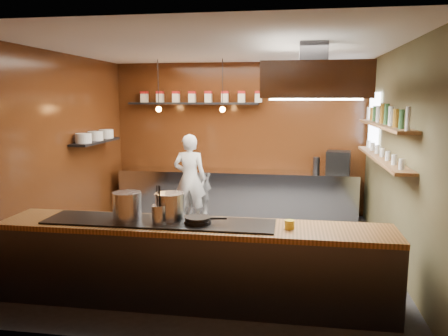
% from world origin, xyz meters
% --- Properties ---
extents(floor, '(5.00, 5.00, 0.00)m').
position_xyz_m(floor, '(0.00, 0.00, 0.00)').
color(floor, black).
rests_on(floor, ground).
extents(back_wall, '(5.00, 0.00, 5.00)m').
position_xyz_m(back_wall, '(0.00, 2.50, 1.50)').
color(back_wall, '#361809').
rests_on(back_wall, ground).
extents(left_wall, '(0.00, 5.00, 5.00)m').
position_xyz_m(left_wall, '(-2.50, 0.00, 1.50)').
color(left_wall, '#361809').
rests_on(left_wall, ground).
extents(right_wall, '(0.00, 5.00, 5.00)m').
position_xyz_m(right_wall, '(2.50, 0.00, 1.50)').
color(right_wall, '#494329').
rests_on(right_wall, ground).
extents(ceiling, '(5.00, 5.00, 0.00)m').
position_xyz_m(ceiling, '(0.00, 0.00, 3.00)').
color(ceiling, silver).
rests_on(ceiling, back_wall).
extents(window_pane, '(0.00, 1.00, 1.00)m').
position_xyz_m(window_pane, '(2.45, 1.70, 1.90)').
color(window_pane, white).
rests_on(window_pane, right_wall).
extents(prep_counter, '(4.60, 0.65, 0.90)m').
position_xyz_m(prep_counter, '(0.00, 2.17, 0.45)').
color(prep_counter, silver).
rests_on(prep_counter, floor).
extents(pass_counter, '(4.40, 0.72, 0.94)m').
position_xyz_m(pass_counter, '(-0.00, -1.60, 0.47)').
color(pass_counter, '#38383D').
rests_on(pass_counter, floor).
extents(tin_shelf, '(2.60, 0.26, 0.04)m').
position_xyz_m(tin_shelf, '(-0.90, 2.36, 2.20)').
color(tin_shelf, black).
rests_on(tin_shelf, back_wall).
extents(plate_shelf, '(0.30, 1.40, 0.04)m').
position_xyz_m(plate_shelf, '(-2.34, 1.00, 1.55)').
color(plate_shelf, black).
rests_on(plate_shelf, left_wall).
extents(bottle_shelf_upper, '(0.26, 2.80, 0.04)m').
position_xyz_m(bottle_shelf_upper, '(2.34, 0.30, 1.92)').
color(bottle_shelf_upper, olive).
rests_on(bottle_shelf_upper, right_wall).
extents(bottle_shelf_lower, '(0.26, 2.80, 0.04)m').
position_xyz_m(bottle_shelf_lower, '(2.34, 0.30, 1.45)').
color(bottle_shelf_lower, olive).
rests_on(bottle_shelf_lower, right_wall).
extents(extractor_hood, '(1.20, 2.00, 0.72)m').
position_xyz_m(extractor_hood, '(1.30, -0.40, 2.51)').
color(extractor_hood, '#38383D').
rests_on(extractor_hood, ceiling).
extents(pendant_left, '(0.10, 0.10, 0.95)m').
position_xyz_m(pendant_left, '(-1.40, 1.70, 2.15)').
color(pendant_left, black).
rests_on(pendant_left, ceiling).
extents(pendant_right, '(0.10, 0.10, 0.95)m').
position_xyz_m(pendant_right, '(-0.20, 1.70, 2.15)').
color(pendant_right, black).
rests_on(pendant_right, ceiling).
extents(storage_tins, '(2.43, 0.13, 0.22)m').
position_xyz_m(storage_tins, '(-0.75, 2.36, 2.33)').
color(storage_tins, beige).
rests_on(storage_tins, tin_shelf).
extents(plate_stacks, '(0.26, 1.16, 0.16)m').
position_xyz_m(plate_stacks, '(-2.34, 1.00, 1.65)').
color(plate_stacks, silver).
rests_on(plate_stacks, plate_shelf).
extents(bottles, '(0.06, 2.66, 0.24)m').
position_xyz_m(bottles, '(2.34, 0.30, 2.06)').
color(bottles, silver).
rests_on(bottles, bottle_shelf_upper).
extents(wine_glasses, '(0.07, 2.37, 0.13)m').
position_xyz_m(wine_glasses, '(2.34, 0.30, 1.53)').
color(wine_glasses, silver).
rests_on(wine_glasses, bottle_shelf_lower).
extents(stockpot_large, '(0.33, 0.33, 0.31)m').
position_xyz_m(stockpot_large, '(-0.77, -1.59, 1.10)').
color(stockpot_large, silver).
rests_on(stockpot_large, pass_counter).
extents(stockpot_small, '(0.37, 0.37, 0.31)m').
position_xyz_m(stockpot_small, '(-0.29, -1.54, 1.09)').
color(stockpot_small, '#B8BABF').
rests_on(stockpot_small, pass_counter).
extents(utensil_crock, '(0.17, 0.17, 0.20)m').
position_xyz_m(utensil_crock, '(-0.37, -1.70, 1.04)').
color(utensil_crock, silver).
rests_on(utensil_crock, pass_counter).
extents(frying_pan, '(0.47, 0.30, 0.07)m').
position_xyz_m(frying_pan, '(0.06, -1.64, 0.98)').
color(frying_pan, black).
rests_on(frying_pan, pass_counter).
extents(butter_jar, '(0.13, 0.13, 0.09)m').
position_xyz_m(butter_jar, '(1.05, -1.62, 0.97)').
color(butter_jar, yellow).
rests_on(butter_jar, pass_counter).
extents(espresso_machine, '(0.49, 0.47, 0.42)m').
position_xyz_m(espresso_machine, '(1.93, 2.15, 1.11)').
color(espresso_machine, black).
rests_on(espresso_machine, prep_counter).
extents(chef, '(0.62, 0.42, 1.66)m').
position_xyz_m(chef, '(-0.79, 1.57, 0.83)').
color(chef, white).
rests_on(chef, floor).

